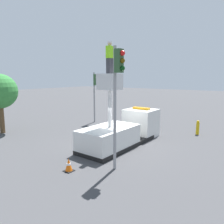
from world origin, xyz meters
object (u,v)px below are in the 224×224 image
(traffic_cone_rear, at_px, (69,165))
(tree_right_bg, at_px, (0,92))
(traffic_light_across, at_px, (95,87))
(fire_hydrant, at_px, (198,128))
(worker, at_px, (110,58))
(traffic_light_pole, at_px, (117,84))
(bucket_truck, at_px, (123,130))

(traffic_cone_rear, bearing_deg, tree_right_bg, 80.02)
(traffic_light_across, distance_m, fire_hydrant, 9.43)
(tree_right_bg, bearing_deg, traffic_cone_rear, -99.98)
(worker, height_order, fire_hydrant, worker)
(worker, xyz_separation_m, tree_right_bg, (-1.90, 8.89, -2.16))
(traffic_cone_rear, relative_size, tree_right_bg, 0.14)
(worker, height_order, traffic_light_across, worker)
(traffic_light_pole, xyz_separation_m, fire_hydrant, (8.62, -1.18, -3.41))
(bucket_truck, distance_m, fire_hydrant, 6.11)
(worker, distance_m, traffic_cone_rear, 6.14)
(worker, bearing_deg, bucket_truck, 0.00)
(fire_hydrant, distance_m, tree_right_bg, 14.97)
(traffic_light_across, xyz_separation_m, fire_hydrant, (1.25, -8.93, -2.76))
(bucket_truck, xyz_separation_m, tree_right_bg, (-3.25, 8.89, 2.27))
(traffic_light_across, xyz_separation_m, traffic_cone_rear, (-8.84, -6.10, -3.00))
(bucket_truck, xyz_separation_m, traffic_light_across, (3.97, 5.76, 2.40))
(worker, bearing_deg, tree_right_bg, 102.04)
(bucket_truck, bearing_deg, traffic_light_across, 55.46)
(bucket_truck, height_order, tree_right_bg, tree_right_bg)
(bucket_truck, relative_size, tree_right_bg, 1.48)
(fire_hydrant, bearing_deg, traffic_light_across, 97.97)
(traffic_light_across, relative_size, tree_right_bg, 1.03)
(fire_hydrant, bearing_deg, tree_right_bg, 125.09)
(traffic_light_pole, distance_m, traffic_cone_rear, 4.27)
(worker, height_order, traffic_light_pole, worker)
(worker, relative_size, traffic_cone_rear, 2.85)
(traffic_light_pole, relative_size, traffic_light_across, 1.21)
(traffic_light_pole, bearing_deg, worker, 44.22)
(worker, relative_size, tree_right_bg, 0.39)
(bucket_truck, xyz_separation_m, traffic_cone_rear, (-4.88, -0.34, -0.59))
(traffic_light_across, distance_m, tree_right_bg, 7.87)
(fire_hydrant, distance_m, traffic_cone_rear, 10.49)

